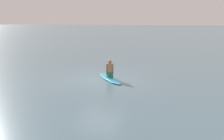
{
  "coord_description": "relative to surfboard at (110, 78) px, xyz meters",
  "views": [
    {
      "loc": [
        -5.34,
        11.13,
        3.12
      ],
      "look_at": [
        -0.81,
        0.09,
        0.61
      ],
      "focal_mm": 37.03,
      "sensor_mm": 36.0,
      "label": 1
    }
  ],
  "objects": [
    {
      "name": "surfboard",
      "position": [
        0.0,
        0.0,
        0.0
      ],
      "size": [
        2.4,
        2.45,
        0.09
      ],
      "primitive_type": "ellipsoid",
      "rotation": [
        0.0,
        0.0,
        -0.8
      ],
      "color": "#339EC6",
      "rests_on": "ground"
    },
    {
      "name": "ground_plane",
      "position": [
        0.51,
        0.31,
        -0.05
      ],
      "size": [
        400.0,
        400.0,
        0.0
      ],
      "primitive_type": "plane",
      "color": "slate"
    },
    {
      "name": "person_paddler",
      "position": [
        0.0,
        0.0,
        0.5
      ],
      "size": [
        0.42,
        0.43,
        1.01
      ],
      "rotation": [
        0.0,
        0.0,
        -0.8
      ],
      "color": "#26664C",
      "rests_on": "surfboard"
    }
  ]
}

